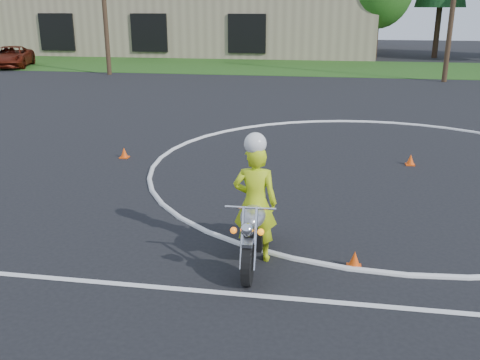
# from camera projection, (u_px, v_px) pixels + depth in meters

# --- Properties ---
(ground) EXTENTS (120.00, 120.00, 0.00)m
(ground) POSITION_uv_depth(u_px,v_px,m) (389.00, 209.00, 11.35)
(ground) COLOR black
(ground) RESTS_ON ground
(grass_strip) EXTENTS (120.00, 10.00, 0.02)m
(grass_strip) POSITION_uv_depth(u_px,v_px,m) (351.00, 68.00, 36.66)
(grass_strip) COLOR #1E4714
(grass_strip) RESTS_ON ground
(course_markings) EXTENTS (19.05, 19.05, 0.12)m
(course_markings) POSITION_uv_depth(u_px,v_px,m) (453.00, 158.00, 15.09)
(course_markings) COLOR silver
(course_markings) RESTS_ON ground
(primary_motorcycle) EXTENTS (0.80, 2.28, 1.20)m
(primary_motorcycle) POSITION_uv_depth(u_px,v_px,m) (254.00, 230.00, 8.84)
(primary_motorcycle) COLOR black
(primary_motorcycle) RESTS_ON ground
(rider_primary_grp) EXTENTS (0.74, 0.50, 2.22)m
(rider_primary_grp) POSITION_uv_depth(u_px,v_px,m) (255.00, 200.00, 8.82)
(rider_primary_grp) COLOR #C0DD17
(rider_primary_grp) RESTS_ON ground
(pickup_grp) EXTENTS (3.86, 5.59, 1.42)m
(pickup_grp) POSITION_uv_depth(u_px,v_px,m) (11.00, 57.00, 37.09)
(pickup_grp) COLOR #4F1409
(pickup_grp) RESTS_ON ground
(warehouse) EXTENTS (41.00, 17.00, 8.30)m
(warehouse) POSITION_uv_depth(u_px,v_px,m) (155.00, 5.00, 50.36)
(warehouse) COLOR tan
(warehouse) RESTS_ON ground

